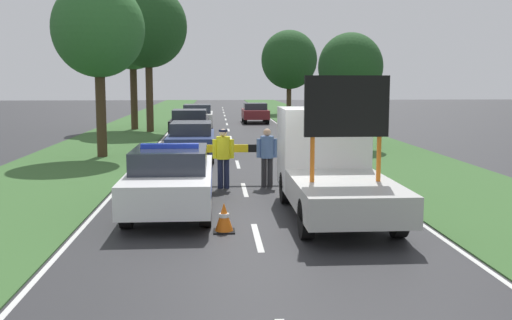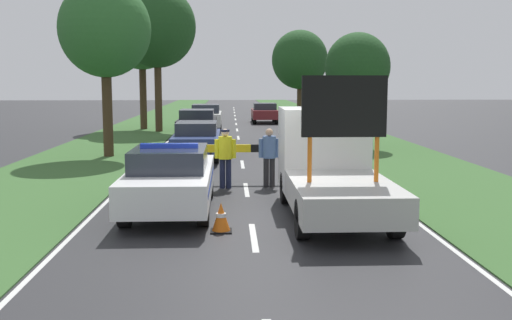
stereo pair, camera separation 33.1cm
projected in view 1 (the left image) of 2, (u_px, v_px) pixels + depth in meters
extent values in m
plane|color=#28282B|center=(251.00, 215.00, 13.27)|extent=(160.00, 160.00, 0.00)
cube|color=silver|center=(257.00, 237.00, 11.43)|extent=(0.12, 2.09, 0.01)
cube|color=silver|center=(245.00, 190.00, 16.40)|extent=(0.12, 2.09, 0.01)
cube|color=silver|center=(238.00, 164.00, 21.37)|extent=(0.12, 2.09, 0.01)
cube|color=silver|center=(233.00, 149.00, 26.34)|extent=(0.12, 2.09, 0.01)
cube|color=silver|center=(231.00, 138.00, 31.31)|extent=(0.12, 2.09, 0.01)
cube|color=silver|center=(229.00, 130.00, 36.28)|extent=(0.12, 2.09, 0.01)
cube|color=silver|center=(227.00, 124.00, 41.24)|extent=(0.12, 2.09, 0.01)
cube|color=silver|center=(226.00, 119.00, 46.21)|extent=(0.12, 2.09, 0.01)
cube|color=silver|center=(225.00, 116.00, 51.18)|extent=(0.12, 2.09, 0.01)
cube|color=silver|center=(224.00, 113.00, 56.15)|extent=(0.12, 2.09, 0.01)
cube|color=silver|center=(223.00, 110.00, 61.12)|extent=(0.12, 2.09, 0.01)
cube|color=silver|center=(223.00, 108.00, 66.09)|extent=(0.12, 2.09, 0.01)
cube|color=silver|center=(163.00, 138.00, 31.04)|extent=(0.10, 72.37, 0.01)
cube|color=silver|center=(297.00, 137.00, 31.51)|extent=(0.10, 72.37, 0.01)
cube|color=#38602D|center=(121.00, 135.00, 32.66)|extent=(4.65, 120.00, 0.03)
cube|color=#38602D|center=(336.00, 134.00, 33.45)|extent=(4.65, 120.00, 0.03)
cube|color=white|center=(171.00, 183.00, 13.62)|extent=(1.83, 4.87, 0.66)
cube|color=#282D38|center=(170.00, 159.00, 13.40)|extent=(1.61, 2.24, 0.48)
cylinder|color=black|center=(144.00, 186.00, 15.10)|extent=(0.24, 0.66, 0.66)
cylinder|color=black|center=(207.00, 185.00, 15.21)|extent=(0.24, 0.66, 0.66)
cylinder|color=black|center=(126.00, 212.00, 12.12)|extent=(0.24, 0.66, 0.66)
cylinder|color=black|center=(205.00, 211.00, 12.22)|extent=(0.24, 0.66, 0.66)
cube|color=#1E38C6|center=(170.00, 146.00, 13.36)|extent=(1.28, 0.24, 0.10)
cube|color=#193399|center=(171.00, 181.00, 13.62)|extent=(1.84, 3.99, 0.10)
cube|color=black|center=(178.00, 170.00, 16.08)|extent=(1.01, 0.08, 0.40)
cube|color=white|center=(322.00, 148.00, 14.50)|extent=(2.01, 1.83, 1.94)
cube|color=#232833|center=(316.00, 131.00, 15.34)|extent=(1.71, 0.04, 0.85)
cube|color=#B2B2AD|center=(345.00, 196.00, 11.98)|extent=(2.01, 3.45, 0.58)
cylinder|color=#D16619|center=(312.00, 160.00, 11.84)|extent=(0.09, 0.09, 0.90)
cylinder|color=#D16619|center=(379.00, 159.00, 11.93)|extent=(0.09, 0.09, 0.90)
cube|color=black|center=(347.00, 106.00, 11.75)|extent=(1.67, 0.12, 1.20)
cylinder|color=black|center=(286.00, 188.00, 14.57)|extent=(0.24, 0.77, 0.77)
cylinder|color=black|center=(357.00, 187.00, 14.69)|extent=(0.24, 0.77, 0.77)
cylinder|color=black|center=(306.00, 219.00, 11.28)|extent=(0.24, 0.77, 0.77)
cylinder|color=black|center=(398.00, 217.00, 11.40)|extent=(0.24, 0.77, 0.77)
cylinder|color=black|center=(208.00, 168.00, 17.46)|extent=(0.07, 0.07, 0.90)
cylinder|color=black|center=(288.00, 167.00, 17.61)|extent=(0.07, 0.07, 0.90)
cube|color=yellow|center=(206.00, 149.00, 17.38)|extent=(0.49, 0.08, 0.22)
cube|color=black|center=(223.00, 149.00, 17.41)|extent=(0.49, 0.08, 0.22)
cube|color=yellow|center=(240.00, 148.00, 17.44)|extent=(0.49, 0.08, 0.22)
cube|color=black|center=(256.00, 148.00, 17.48)|extent=(0.49, 0.08, 0.22)
cube|color=yellow|center=(273.00, 148.00, 17.51)|extent=(0.49, 0.08, 0.22)
cube|color=black|center=(290.00, 148.00, 17.54)|extent=(0.49, 0.08, 0.22)
cylinder|color=#191E38|center=(220.00, 174.00, 16.57)|extent=(0.15, 0.15, 0.82)
cylinder|color=#191E38|center=(227.00, 174.00, 16.58)|extent=(0.15, 0.15, 0.82)
cylinder|color=yellow|center=(223.00, 148.00, 16.48)|extent=(0.38, 0.38, 0.62)
cylinder|color=yellow|center=(215.00, 149.00, 16.47)|extent=(0.12, 0.12, 0.53)
cylinder|color=yellow|center=(232.00, 149.00, 16.50)|extent=(0.12, 0.12, 0.53)
sphere|color=beige|center=(223.00, 133.00, 16.43)|extent=(0.21, 0.21, 0.21)
cylinder|color=#141933|center=(223.00, 131.00, 16.42)|extent=(0.24, 0.24, 0.05)
cylinder|color=#232326|center=(264.00, 172.00, 16.81)|extent=(0.15, 0.15, 0.82)
cylinder|color=#232326|center=(270.00, 172.00, 16.82)|extent=(0.15, 0.15, 0.82)
cylinder|color=#4C6B9E|center=(267.00, 147.00, 16.72)|extent=(0.38, 0.38, 0.62)
cylinder|color=#4C6B9E|center=(259.00, 148.00, 16.71)|extent=(0.12, 0.12, 0.52)
cylinder|color=#4C6B9E|center=(275.00, 148.00, 16.74)|extent=(0.12, 0.12, 0.52)
sphere|color=tan|center=(267.00, 132.00, 16.67)|extent=(0.21, 0.21, 0.21)
cube|color=black|center=(224.00, 231.00, 11.83)|extent=(0.42, 0.42, 0.03)
cone|color=orange|center=(224.00, 217.00, 11.79)|extent=(0.36, 0.36, 0.56)
cylinder|color=white|center=(224.00, 215.00, 11.78)|extent=(0.20, 0.20, 0.08)
cube|color=black|center=(299.00, 190.00, 16.30)|extent=(0.45, 0.45, 0.03)
cone|color=orange|center=(299.00, 179.00, 16.26)|extent=(0.38, 0.38, 0.59)
cylinder|color=white|center=(299.00, 178.00, 16.25)|extent=(0.21, 0.21, 0.08)
cube|color=black|center=(341.00, 183.00, 17.33)|extent=(0.46, 0.46, 0.03)
cone|color=orange|center=(341.00, 173.00, 17.29)|extent=(0.39, 0.39, 0.61)
cylinder|color=white|center=(341.00, 171.00, 17.28)|extent=(0.22, 0.22, 0.09)
cube|color=navy|center=(192.00, 142.00, 22.91)|extent=(1.71, 4.62, 0.61)
cube|color=#282D38|center=(191.00, 128.00, 22.70)|extent=(1.50, 2.13, 0.45)
cylinder|color=black|center=(175.00, 146.00, 24.32)|extent=(0.24, 0.69, 0.69)
cylinder|color=black|center=(211.00, 145.00, 24.42)|extent=(0.24, 0.69, 0.69)
cylinder|color=black|center=(170.00, 154.00, 21.48)|extent=(0.24, 0.69, 0.69)
cylinder|color=black|center=(211.00, 154.00, 21.58)|extent=(0.24, 0.69, 0.69)
cube|color=black|center=(190.00, 127.00, 28.81)|extent=(1.80, 4.01, 0.77)
cube|color=#282D38|center=(190.00, 114.00, 28.61)|extent=(1.58, 1.84, 0.46)
cylinder|color=black|center=(176.00, 133.00, 30.04)|extent=(0.24, 0.74, 0.74)
cylinder|color=black|center=(207.00, 133.00, 30.14)|extent=(0.24, 0.74, 0.74)
cylinder|color=black|center=(172.00, 137.00, 27.58)|extent=(0.24, 0.74, 0.74)
cylinder|color=black|center=(206.00, 137.00, 27.68)|extent=(0.24, 0.74, 0.74)
cube|color=silver|center=(198.00, 119.00, 35.26)|extent=(1.77, 4.43, 0.72)
cube|color=#282D38|center=(197.00, 109.00, 35.05)|extent=(1.55, 2.04, 0.50)
cylinder|color=black|center=(186.00, 123.00, 36.62)|extent=(0.24, 0.75, 0.75)
cylinder|color=black|center=(211.00, 123.00, 36.72)|extent=(0.24, 0.75, 0.75)
cylinder|color=black|center=(183.00, 127.00, 33.90)|extent=(0.24, 0.75, 0.75)
cylinder|color=black|center=(210.00, 127.00, 34.00)|extent=(0.24, 0.75, 0.75)
cube|color=maroon|center=(255.00, 114.00, 42.46)|extent=(1.78, 3.91, 0.62)
cube|color=#282D38|center=(255.00, 106.00, 42.27)|extent=(1.57, 1.80, 0.46)
cylinder|color=black|center=(244.00, 117.00, 43.65)|extent=(0.24, 0.65, 0.65)
cylinder|color=black|center=(265.00, 117.00, 43.75)|extent=(0.24, 0.65, 0.65)
cylinder|color=black|center=(245.00, 119.00, 41.25)|extent=(0.24, 0.65, 0.65)
cylinder|color=black|center=(267.00, 119.00, 41.35)|extent=(0.24, 0.65, 0.65)
cylinder|color=#42301E|center=(349.00, 120.00, 26.55)|extent=(0.37, 0.37, 2.51)
ellipsoid|color=#1E471E|center=(350.00, 67.00, 26.25)|extent=(2.84, 2.84, 2.98)
cylinder|color=#42301E|center=(289.00, 97.00, 53.47)|extent=(0.43, 0.43, 2.97)
ellipsoid|color=#1E471E|center=(289.00, 60.00, 53.03)|extent=(4.95, 4.95, 5.20)
cylinder|color=#42301E|center=(101.00, 111.00, 23.13)|extent=(0.39, 0.39, 3.61)
ellipsoid|color=#2D662D|center=(98.00, 29.00, 22.72)|extent=(3.51, 3.51, 3.68)
cylinder|color=#42301E|center=(150.00, 94.00, 34.55)|extent=(0.41, 0.41, 4.37)
ellipsoid|color=#1E471E|center=(148.00, 26.00, 34.05)|extent=(4.44, 4.44, 4.67)
cylinder|color=#42301E|center=(134.00, 94.00, 36.26)|extent=(0.42, 0.42, 4.33)
ellipsoid|color=#2D662D|center=(132.00, 29.00, 35.75)|extent=(4.59, 4.59, 4.82)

